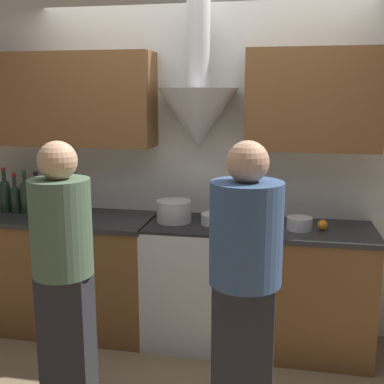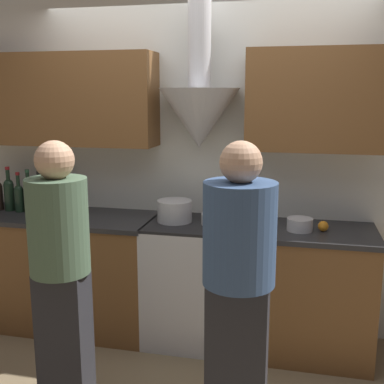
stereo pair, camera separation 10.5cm
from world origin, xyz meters
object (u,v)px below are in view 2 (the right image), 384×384
at_px(wine_bottle_4, 29,195).
at_px(wine_bottle_6, 51,198).
at_px(stove_range, 195,281).
at_px(wine_bottle_2, 9,193).
at_px(mixing_bowl, 216,219).
at_px(person_foreground_left, 60,265).
at_px(stock_pot, 175,211).
at_px(wine_bottle_3, 19,196).
at_px(saucepan, 300,224).
at_px(orange_fruit, 323,226).
at_px(person_foreground_right, 238,287).
at_px(wine_bottle_5, 40,196).

height_order(wine_bottle_4, wine_bottle_6, wine_bottle_4).
bearing_deg(stove_range, wine_bottle_2, 178.66).
bearing_deg(wine_bottle_2, wine_bottle_4, -5.49).
bearing_deg(wine_bottle_6, wine_bottle_4, -178.05).
distance_m(mixing_bowl, person_foreground_left, 1.20).
xyz_separation_m(stock_pot, mixing_bowl, (0.31, -0.01, -0.04)).
bearing_deg(wine_bottle_3, saucepan, -1.58).
xyz_separation_m(wine_bottle_2, orange_fruit, (2.45, -0.06, -0.11)).
bearing_deg(wine_bottle_4, mixing_bowl, -0.94).
height_order(wine_bottle_3, person_foreground_right, person_foreground_right).
bearing_deg(wine_bottle_5, mixing_bowl, -1.71).
distance_m(wine_bottle_4, person_foreground_right, 2.12).
bearing_deg(person_foreground_right, wine_bottle_4, 149.30).
height_order(stock_pot, person_foreground_right, person_foreground_right).
bearing_deg(wine_bottle_4, saucepan, -1.62).
distance_m(wine_bottle_5, person_foreground_left, 1.22).
xyz_separation_m(stock_pot, saucepan, (0.91, -0.04, -0.04)).
distance_m(mixing_bowl, orange_fruit, 0.75).
distance_m(wine_bottle_2, stock_pot, 1.39).
relative_size(wine_bottle_6, orange_fruit, 4.45).
bearing_deg(wine_bottle_5, saucepan, -2.19).
bearing_deg(stove_range, orange_fruit, -1.52).
xyz_separation_m(stock_pot, person_foreground_right, (0.62, -1.07, -0.10)).
bearing_deg(stock_pot, wine_bottle_6, 178.78).
distance_m(stove_range, wine_bottle_5, 1.40).
height_order(stove_range, wine_bottle_3, wine_bottle_3).
bearing_deg(person_foreground_left, wine_bottle_6, 121.03).
distance_m(wine_bottle_3, orange_fruit, 2.36).
distance_m(wine_bottle_5, person_foreground_right, 2.06).
distance_m(orange_fruit, person_foreground_right, 1.13).
relative_size(orange_fruit, saucepan, 0.41).
relative_size(stove_range, wine_bottle_4, 2.67).
distance_m(orange_fruit, person_foreground_left, 1.75).
height_order(wine_bottle_2, person_foreground_left, person_foreground_left).
height_order(wine_bottle_4, person_foreground_left, person_foreground_left).
relative_size(wine_bottle_4, stock_pot, 1.34).
bearing_deg(wine_bottle_3, person_foreground_right, -29.56).
xyz_separation_m(wine_bottle_6, saucepan, (1.92, -0.07, -0.08)).
relative_size(mixing_bowl, orange_fruit, 2.95).
height_order(wine_bottle_3, orange_fruit, wine_bottle_3).
distance_m(stove_range, saucepan, 0.90).
distance_m(wine_bottle_4, orange_fruit, 2.27).
relative_size(orange_fruit, person_foreground_right, 0.04).
bearing_deg(stock_pot, mixing_bowl, -1.82).
distance_m(wine_bottle_6, saucepan, 1.92).
xyz_separation_m(wine_bottle_5, person_foreground_right, (1.73, -1.10, -0.16)).
height_order(wine_bottle_3, mixing_bowl, wine_bottle_3).
relative_size(stock_pot, saucepan, 1.45).
height_order(mixing_bowl, saucepan, saucepan).
height_order(stove_range, saucepan, saucepan).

